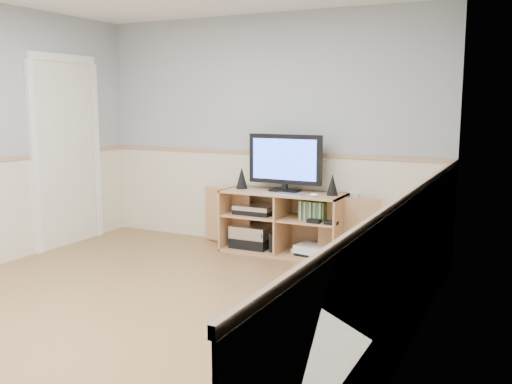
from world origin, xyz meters
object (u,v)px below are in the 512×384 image
at_px(monitor, 285,161).
at_px(game_consoles, 312,250).
at_px(media_cabinet, 285,221).
at_px(keyboard, 290,194).

relative_size(monitor, game_consoles, 1.75).
xyz_separation_m(media_cabinet, keyboard, (0.14, -0.20, 0.32)).
relative_size(media_cabinet, monitor, 2.51).
bearing_deg(game_consoles, media_cabinet, 168.20).
xyz_separation_m(media_cabinet, monitor, (0.00, -0.01, 0.64)).
relative_size(media_cabinet, keyboard, 7.01).
bearing_deg(game_consoles, keyboard, -146.59).
height_order(media_cabinet, monitor, monitor).
relative_size(keyboard, game_consoles, 0.63).
height_order(keyboard, game_consoles, keyboard).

